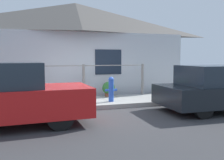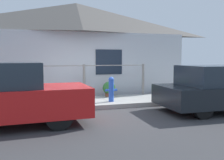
% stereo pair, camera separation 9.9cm
% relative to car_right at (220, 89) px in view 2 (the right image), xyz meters
% --- Properties ---
extents(ground_plane, '(60.00, 60.00, 0.00)m').
position_rel_car_right_xyz_m(ground_plane, '(-3.65, 1.19, -0.68)').
color(ground_plane, '#38383A').
extents(sidewalk, '(24.00, 1.89, 0.15)m').
position_rel_car_right_xyz_m(sidewalk, '(-3.65, 2.13, -0.61)').
color(sidewalk, '#9E9E99').
rests_on(sidewalk, ground_plane).
extents(house, '(9.37, 2.23, 3.94)m').
position_rel_car_right_xyz_m(house, '(-3.65, 4.44, 2.42)').
color(house, silver).
rests_on(house, ground_plane).
extents(fence, '(4.90, 0.10, 1.23)m').
position_rel_car_right_xyz_m(fence, '(-3.65, 2.93, 0.14)').
color(fence, gray).
rests_on(fence, sidewalk).
extents(car_right, '(3.90, 1.86, 1.39)m').
position_rel_car_right_xyz_m(car_right, '(0.00, 0.00, 0.00)').
color(car_right, black).
rests_on(car_right, ground_plane).
extents(fire_hydrant, '(0.41, 0.18, 0.84)m').
position_rel_car_right_xyz_m(fire_hydrant, '(-2.96, 1.73, -0.10)').
color(fire_hydrant, blue).
rests_on(fire_hydrant, sidewalk).
extents(potted_plant_near_hydrant, '(0.48, 0.48, 0.57)m').
position_rel_car_right_xyz_m(potted_plant_near_hydrant, '(-2.71, 2.81, -0.23)').
color(potted_plant_near_hydrant, brown).
rests_on(potted_plant_near_hydrant, sidewalk).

